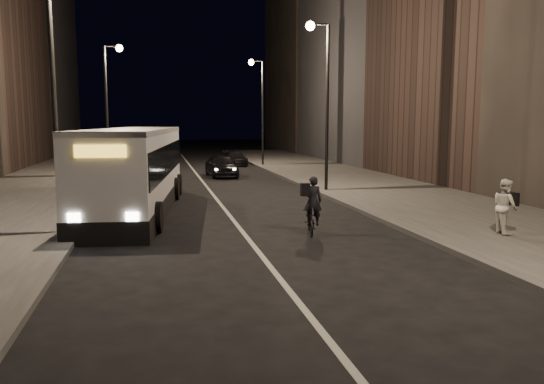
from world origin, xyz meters
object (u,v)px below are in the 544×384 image
streetlight_right_far (259,98)px  cyclist_on_bicycle (311,215)px  car_mid (144,157)px  streetlight_right_mid (322,84)px  pedestrian_woman (505,206)px  streetlight_left_near (61,60)px  car_near (221,166)px  city_bus (135,167)px  streetlight_left_far (110,92)px  car_far (235,158)px

streetlight_right_far → cyclist_on_bicycle: 25.89m
streetlight_right_far → car_mid: (-8.93, 2.63, -4.62)m
streetlight_right_mid → pedestrian_woman: streetlight_right_mid is taller
streetlight_right_far → streetlight_left_near: same height
streetlight_right_far → car_near: (-3.90, -7.13, -4.65)m
city_bus → car_near: city_bus is taller
car_near → streetlight_right_far: bearing=57.3°
city_bus → pedestrian_woman: 13.41m
city_bus → pedestrian_woman: size_ratio=7.34×
streetlight_right_far → streetlight_left_far: size_ratio=1.00×
car_far → pedestrian_woman: bearing=-82.0°
streetlight_left_near → pedestrian_woman: 14.00m
streetlight_right_mid → car_far: 18.21m
car_near → streetlight_left_near: bearing=-115.8°
streetlight_right_mid → car_near: streetlight_right_mid is taller
streetlight_right_far → city_bus: 21.78m
city_bus → cyclist_on_bicycle: city_bus is taller
streetlight_left_far → car_mid: streetlight_left_far is taller
streetlight_left_near → car_near: (6.77, 16.87, -4.65)m
car_near → car_far: 8.89m
streetlight_left_far → pedestrian_woman: 25.16m
streetlight_left_near → city_bus: streetlight_left_near is taller
car_near → streetlight_right_mid: bearing=-70.3°
car_near → car_mid: bearing=113.3°
streetlight_left_near → car_near: size_ratio=1.96×
streetlight_left_near → streetlight_left_far: 18.00m
city_bus → car_near: (4.90, 12.47, -1.07)m
car_mid → city_bus: bearing=92.6°
pedestrian_woman → city_bus: bearing=61.4°
streetlight_right_mid → car_near: 10.75m
streetlight_left_far → city_bus: bearing=-82.2°
streetlight_right_mid → car_far: streetlight_right_mid is taller
streetlight_left_far → cyclist_on_bicycle: bearing=-69.0°
streetlight_right_mid → car_mid: bearing=115.6°
cyclist_on_bicycle → pedestrian_woman: cyclist_on_bicycle is taller
car_mid → car_far: bearing=173.3°
streetlight_right_mid → city_bus: streetlight_right_mid is taller
car_far → cyclist_on_bicycle: bearing=-93.2°
pedestrian_woman → cyclist_on_bicycle: bearing=76.8°
pedestrian_woman → car_far: 28.91m
cyclist_on_bicycle → car_mid: cyclist_on_bicycle is taller
streetlight_left_near → cyclist_on_bicycle: bearing=-9.5°
streetlight_right_mid → streetlight_right_far: 16.00m
cyclist_on_bicycle → pedestrian_woman: bearing=-7.0°
city_bus → car_near: bearing=75.3°
city_bus → car_mid: city_bus is taller
streetlight_right_far → car_far: (-1.73, 1.49, -4.77)m
streetlight_right_far → streetlight_left_near: size_ratio=1.00×
car_near → pedestrian_woman: bearing=-76.9°
streetlight_right_mid → streetlight_left_far: (-10.66, 10.00, 0.00)m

